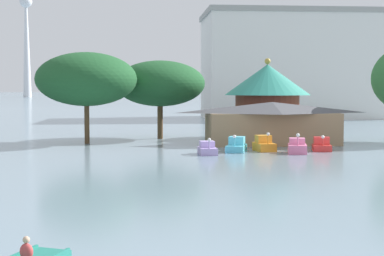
{
  "coord_description": "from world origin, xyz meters",
  "views": [
    {
      "loc": [
        -2.56,
        -14.86,
        5.68
      ],
      "look_at": [
        0.55,
        21.07,
        3.32
      ],
      "focal_mm": 56.04,
      "sensor_mm": 36.0,
      "label": 1
    }
  ],
  "objects": [
    {
      "name": "green_roof_pavilion",
      "position": [
        12.0,
        52.92,
        4.87
      ],
      "size": [
        9.86,
        9.86,
        9.19
      ],
      "color": "brown",
      "rests_on": "ground"
    },
    {
      "name": "pedal_boat_red",
      "position": [
        14.04,
        38.65,
        0.5
      ],
      "size": [
        2.06,
        2.52,
        1.51
      ],
      "rotation": [
        0.0,
        0.0,
        -1.78
      ],
      "color": "red",
      "rests_on": "ground"
    },
    {
      "name": "distant_broadcast_tower",
      "position": [
        -79.63,
        404.71,
        50.4
      ],
      "size": [
        8.52,
        8.52,
        125.98
      ],
      "color": "silver",
      "rests_on": "ground"
    },
    {
      "name": "pedal_boat_cyan",
      "position": [
        6.13,
        38.7,
        0.52
      ],
      "size": [
        2.41,
        3.27,
        1.62
      ],
      "rotation": [
        0.0,
        0.0,
        -1.87
      ],
      "color": "#4CB7CC",
      "rests_on": "ground"
    },
    {
      "name": "pedal_boat_lavender",
      "position": [
        3.24,
        36.6,
        0.46
      ],
      "size": [
        1.54,
        2.52,
        1.52
      ],
      "rotation": [
        0.0,
        0.0,
        -1.54
      ],
      "color": "#B299D8",
      "rests_on": "ground"
    },
    {
      "name": "shoreline_tree_mid",
      "position": [
        -0.3,
        53.29,
        6.28
      ],
      "size": [
        10.22,
        10.22,
        8.9
      ],
      "color": "brown",
      "rests_on": "ground"
    },
    {
      "name": "shoreline_tree_tall_left",
      "position": [
        -8.08,
        47.8,
        6.67
      ],
      "size": [
        10.44,
        10.44,
        9.46
      ],
      "color": "brown",
      "rests_on": "ground"
    },
    {
      "name": "background_building_block",
      "position": [
        26.83,
        100.69,
        10.27
      ],
      "size": [
        34.06,
        19.48,
        20.5
      ],
      "color": "silver",
      "rests_on": "ground"
    },
    {
      "name": "pedal_boat_orange",
      "position": [
        8.72,
        38.9,
        0.57
      ],
      "size": [
        1.87,
        2.59,
        1.78
      ],
      "rotation": [
        0.0,
        0.0,
        -1.43
      ],
      "color": "orange",
      "rests_on": "ground"
    },
    {
      "name": "pedal_boat_pink",
      "position": [
        11.28,
        36.89,
        0.54
      ],
      "size": [
        2.13,
        3.02,
        1.84
      ],
      "rotation": [
        0.0,
        0.0,
        -1.79
      ],
      "color": "pink",
      "rests_on": "ground"
    },
    {
      "name": "boathouse",
      "position": [
        10.93,
        45.65,
        2.26
      ],
      "size": [
        14.23,
        6.75,
        4.34
      ],
      "color": "#9E7F5B",
      "rests_on": "ground"
    }
  ]
}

